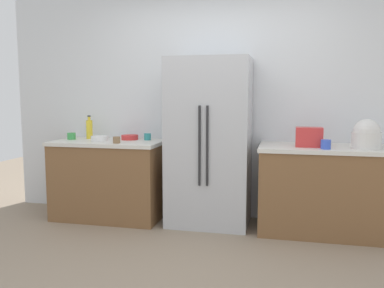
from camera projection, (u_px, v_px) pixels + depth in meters
The scene contains 14 objects.
ground_plane at pixel (183, 274), 3.18m from camera, with size 10.15×10.15×0.00m, color gray.
kitchen_back_panel at pixel (219, 88), 4.62m from camera, with size 5.07×0.10×2.95m, color silver.
counter_left at pixel (110, 179), 4.63m from camera, with size 1.23×0.69×0.88m.
counter_right at pixel (328, 190), 4.10m from camera, with size 1.39×0.69×0.88m.
refrigerator at pixel (209, 142), 4.34m from camera, with size 0.86×0.63×1.78m.
toaster at pixel (309, 137), 4.03m from camera, with size 0.26×0.17×0.19m, color red.
rice_cooker at pixel (366, 136), 3.87m from camera, with size 0.27×0.27×0.29m.
bottle_a at pixel (89, 129), 4.78m from camera, with size 0.07×0.07×0.27m.
cup_a at pixel (147, 137), 4.64m from camera, with size 0.08×0.08×0.08m, color teal.
cup_b at pixel (117, 140), 4.33m from camera, with size 0.08×0.08×0.07m, color brown.
cup_c at pixel (326, 144), 3.86m from camera, with size 0.09×0.09×0.09m, color blue.
cup_d at pixel (71, 136), 4.70m from camera, with size 0.10×0.10×0.08m, color green.
bowl_a at pixel (130, 137), 4.68m from camera, with size 0.19×0.19×0.05m, color red.
bowl_b at pixel (100, 138), 4.57m from camera, with size 0.20×0.20×0.05m, color white.
Camera 1 is at (0.75, -2.95, 1.39)m, focal length 38.12 mm.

